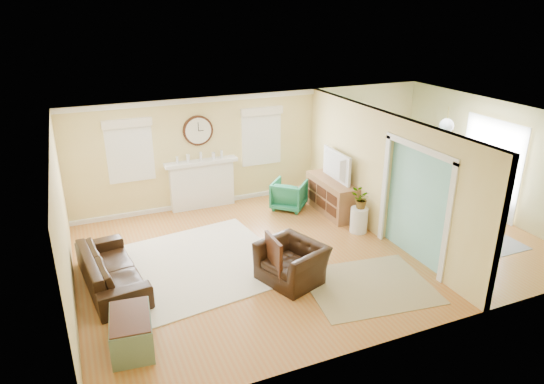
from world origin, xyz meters
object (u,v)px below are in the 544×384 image
(eames_chair, at_px, (292,263))
(dining_table, at_px, (441,218))
(green_chair, at_px, (289,195))
(credenza, at_px, (331,196))
(sofa, at_px, (111,269))

(eames_chair, height_order, dining_table, eames_chair)
(green_chair, bearing_deg, eames_chair, 108.77)
(green_chair, height_order, dining_table, green_chair)
(credenza, bearing_deg, green_chair, 143.75)
(green_chair, bearing_deg, credenza, -173.41)
(sofa, xyz_separation_m, credenza, (5.04, 1.28, 0.09))
(credenza, distance_m, dining_table, 2.44)
(credenza, bearing_deg, sofa, -165.79)
(green_chair, bearing_deg, dining_table, 178.96)
(sofa, bearing_deg, credenza, -82.42)
(eames_chair, relative_size, green_chair, 1.41)
(dining_table, bearing_deg, eames_chair, 91.33)
(sofa, bearing_deg, green_chair, -72.85)
(credenza, height_order, dining_table, credenza)
(green_chair, xyz_separation_m, credenza, (0.80, -0.59, 0.06))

